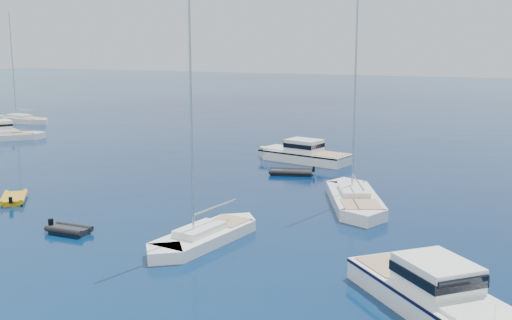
{
  "coord_description": "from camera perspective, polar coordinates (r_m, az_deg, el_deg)",
  "views": [
    {
      "loc": [
        19.31,
        -20.29,
        11.33
      ],
      "look_at": [
        -1.12,
        23.84,
        2.2
      ],
      "focal_mm": 43.85,
      "sensor_mm": 36.0,
      "label": 1
    }
  ],
  "objects": [
    {
      "name": "ground",
      "position": [
        30.22,
        -17.72,
        -11.92
      ],
      "size": [
        400.0,
        400.0,
        0.0
      ],
      "primitive_type": "plane",
      "color": "navy",
      "rests_on": "ground"
    },
    {
      "name": "motor_cruiser_right",
      "position": [
        28.49,
        16.28,
        -13.25
      ],
      "size": [
        10.24,
        10.19,
        2.9
      ],
      "primitive_type": null,
      "rotation": [
        0.0,
        0.0,
        3.93
      ],
      "color": "white",
      "rests_on": "ground"
    },
    {
      "name": "motor_cruiser_centre",
      "position": [
        60.91,
        4.21,
        -0.12
      ],
      "size": [
        11.0,
        5.3,
        2.77
      ],
      "primitive_type": null,
      "rotation": [
        0.0,
        0.0,
        1.37
      ],
      "color": "white",
      "rests_on": "ground"
    },
    {
      "name": "motor_cruiser_far_l",
      "position": [
        83.73,
        -22.25,
        2.06
      ],
      "size": [
        9.8,
        7.13,
        2.51
      ],
      "primitive_type": null,
      "rotation": [
        0.0,
        0.0,
        1.07
      ],
      "color": "white",
      "rests_on": "ground"
    },
    {
      "name": "sailboat_fore",
      "position": [
        36.52,
        -4.73,
        -7.48
      ],
      "size": [
        3.91,
        10.23,
        14.66
      ],
      "primitive_type": null,
      "rotation": [
        0.0,
        0.0,
        3.01
      ],
      "color": "white",
      "rests_on": "ground"
    },
    {
      "name": "sailboat_mid_r",
      "position": [
        45.01,
        8.94,
        -4.08
      ],
      "size": [
        7.83,
        12.29,
        17.74
      ],
      "primitive_type": null,
      "rotation": [
        0.0,
        0.0,
        0.42
      ],
      "color": "silver",
      "rests_on": "ground"
    },
    {
      "name": "sailboat_mid_l",
      "position": [
        79.92,
        -22.32,
        1.68
      ],
      "size": [
        9.61,
        9.9,
        16.1
      ],
      "primitive_type": null,
      "rotation": [
        0.0,
        0.0,
        2.38
      ],
      "color": "silver",
      "rests_on": "ground"
    },
    {
      "name": "sailboat_far_l",
      "position": [
        96.95,
        -20.6,
        3.24
      ],
      "size": [
        11.32,
        4.12,
        16.27
      ],
      "primitive_type": null,
      "rotation": [
        0.0,
        0.0,
        1.46
      ],
      "color": "silver",
      "rests_on": "ground"
    },
    {
      "name": "tender_yellow",
      "position": [
        48.87,
        -21.22,
        -3.51
      ],
      "size": [
        3.92,
        4.11,
        0.95
      ],
      "primitive_type": null,
      "rotation": [
        0.0,
        0.0,
        0.7
      ],
      "color": "#D0930C",
      "rests_on": "ground"
    },
    {
      "name": "tender_grey_near",
      "position": [
        39.69,
        -16.67,
        -6.41
      ],
      "size": [
        2.81,
        1.65,
        0.95
      ],
      "primitive_type": null,
      "rotation": [
        0.0,
        0.0,
        4.72
      ],
      "color": "black",
      "rests_on": "ground"
    },
    {
      "name": "tender_grey_far",
      "position": [
        54.87,
        3.22,
        -1.3
      ],
      "size": [
        4.4,
        3.16,
        0.95
      ],
      "primitive_type": null,
      "rotation": [
        0.0,
        0.0,
        1.85
      ],
      "color": "black",
      "rests_on": "ground"
    }
  ]
}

